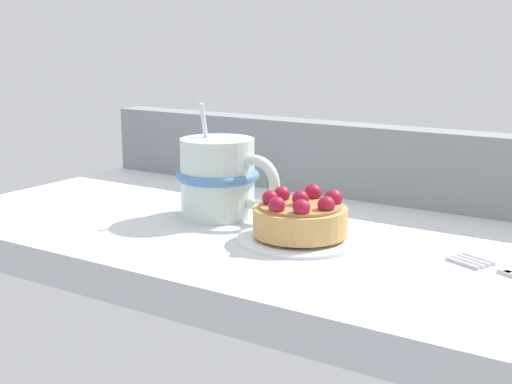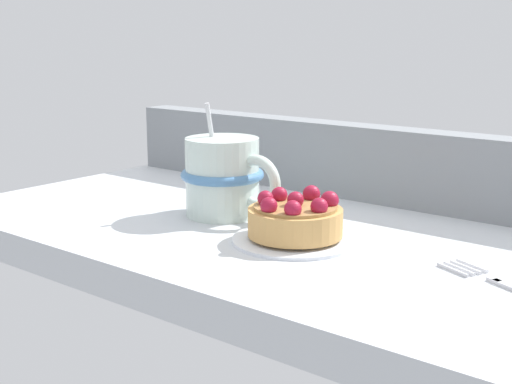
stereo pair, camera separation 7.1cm
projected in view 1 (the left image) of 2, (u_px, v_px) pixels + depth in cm
name	position (u px, v px, depth cm)	size (l,w,h in cm)	color
ground_plane	(293.00, 245.00, 72.08)	(76.22, 37.52, 3.44)	silver
window_rail_back	(363.00, 162.00, 84.40)	(74.69, 4.10, 8.80)	gray
dessert_plate	(300.00, 237.00, 67.61)	(12.08, 12.08, 0.64)	silver
raspberry_tart	(300.00, 217.00, 67.16)	(9.04, 9.04, 4.27)	tan
coffee_mug	(219.00, 178.00, 75.51)	(12.29, 9.04, 12.22)	silver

